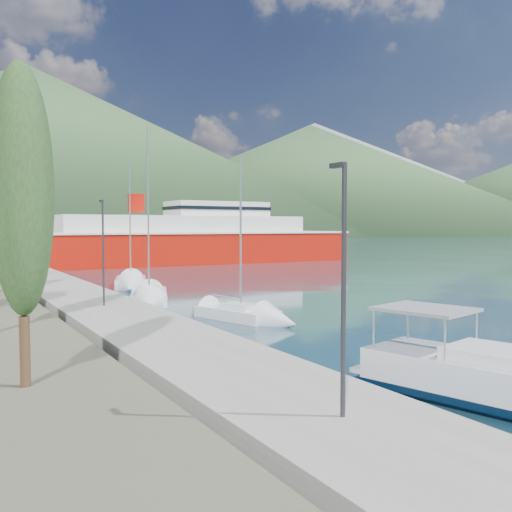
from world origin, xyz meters
TOP-DOWN VIEW (x-y plane):
  - ground at (0.00, 120.00)m, footprint 1400.00×1400.00m
  - quay at (-9.00, 26.00)m, footprint 5.00×88.00m
  - hills_far at (138.59, 618.73)m, footprint 1480.00×900.00m
  - hills_near at (98.04, 372.50)m, footprint 1010.00×520.00m
  - lamp_posts at (-9.00, 16.49)m, footprint 0.15×46.35m
  - sailboat_near at (-1.85, 10.49)m, footprint 3.99×7.37m
  - sailboat_mid at (-5.00, 19.73)m, footprint 5.36×9.48m
  - sailboat_far at (-2.86, 30.82)m, footprint 4.93×8.38m
  - ferry at (14.08, 59.38)m, footprint 51.80×11.95m

SIDE VIEW (x-z plane):
  - ground at x=0.00m, z-range 0.00..0.00m
  - sailboat_near at x=-1.85m, z-range -4.79..5.35m
  - sailboat_mid at x=-5.00m, z-range -6.30..6.94m
  - sailboat_far at x=-2.86m, z-range -5.54..6.20m
  - quay at x=-9.00m, z-range 0.00..0.80m
  - ferry at x=14.08m, z-range -2.01..8.24m
  - lamp_posts at x=-9.00m, z-range 1.05..7.11m
  - hills_near at x=98.04m, z-range -8.32..106.68m
  - hills_far at x=138.59m, z-range -12.61..167.39m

